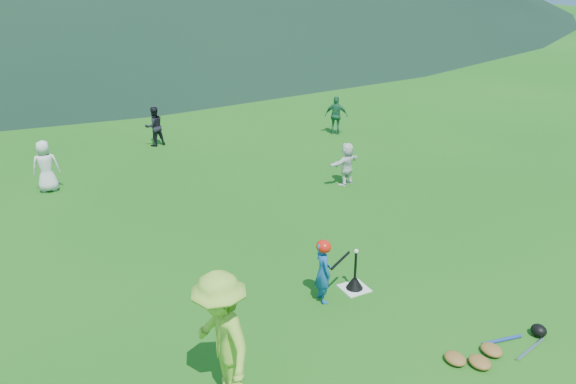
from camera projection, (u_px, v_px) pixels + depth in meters
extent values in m
plane|color=#135212|center=(354.00, 289.00, 9.74)|extent=(120.00, 120.00, 0.00)
cube|color=silver|center=(354.00, 288.00, 9.73)|extent=(0.45, 0.45, 0.02)
sphere|color=white|center=(356.00, 251.00, 9.45)|extent=(0.08, 0.08, 0.08)
imported|color=#155096|center=(323.00, 272.00, 9.21)|extent=(0.31, 0.43, 1.09)
imported|color=#8DBF38|center=(221.00, 340.00, 6.94)|extent=(0.75, 1.24, 1.87)
imported|color=silver|center=(46.00, 166.00, 13.63)|extent=(0.68, 0.50, 1.28)
imported|color=black|center=(154.00, 126.00, 17.02)|extent=(0.65, 0.54, 1.21)
imported|color=#1F6741|center=(336.00, 115.00, 18.14)|extent=(0.76, 0.70, 1.25)
imported|color=white|center=(347.00, 164.00, 14.07)|extent=(1.07, 0.62, 1.10)
cone|color=black|center=(355.00, 283.00, 9.70)|extent=(0.30, 0.30, 0.18)
cylinder|color=black|center=(355.00, 266.00, 9.56)|extent=(0.04, 0.04, 0.50)
ellipsoid|color=red|center=(324.00, 247.00, 9.03)|extent=(0.24, 0.26, 0.22)
cylinder|color=black|center=(340.00, 261.00, 9.24)|extent=(0.56, 0.35, 0.07)
ellipsoid|color=olive|center=(480.00, 362.00, 7.87)|extent=(0.28, 0.34, 0.13)
ellipsoid|color=olive|center=(492.00, 350.00, 8.11)|extent=(0.28, 0.34, 0.13)
ellipsoid|color=olive|center=(455.00, 358.00, 7.94)|extent=(0.28, 0.34, 0.13)
cylinder|color=silver|center=(530.00, 349.00, 8.18)|extent=(0.71, 0.22, 0.06)
cylinder|color=#263FA5|center=(502.00, 340.00, 8.38)|extent=(0.68, 0.17, 0.05)
ellipsoid|color=black|center=(539.00, 330.00, 8.49)|extent=(0.22, 0.24, 0.19)
cube|color=gray|center=(85.00, 47.00, 32.46)|extent=(70.00, 0.03, 1.20)
cube|color=yellow|center=(84.00, 36.00, 32.21)|extent=(70.00, 0.08, 0.08)
cylinder|color=gray|center=(85.00, 47.00, 32.46)|extent=(0.07, 0.07, 1.30)
cylinder|color=gray|center=(516.00, 20.00, 47.36)|extent=(0.07, 0.07, 1.30)
cylinder|color=#382314|center=(17.00, 25.00, 33.99)|extent=(0.56, 0.56, 3.22)
cylinder|color=#382314|center=(94.00, 15.00, 37.15)|extent=(0.56, 0.56, 3.81)
cylinder|color=#382314|center=(159.00, 6.00, 40.30)|extent=(0.56, 0.56, 4.41)
cylinder|color=#382314|center=(237.00, 15.00, 40.11)|extent=(0.56, 0.56, 3.25)
cylinder|color=#382314|center=(287.00, 7.00, 43.27)|extent=(0.56, 0.56, 3.85)
cylinder|color=#382314|center=(330.00, 0.00, 46.43)|extent=(0.56, 0.56, 4.44)
cylinder|color=#382314|center=(399.00, 7.00, 46.23)|extent=(0.56, 0.56, 3.29)
cylinder|color=#382314|center=(432.00, 1.00, 49.39)|extent=(0.56, 0.56, 3.88)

